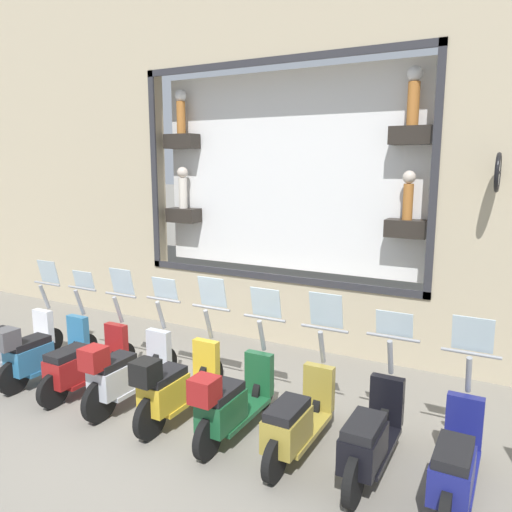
{
  "coord_description": "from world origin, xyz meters",
  "views": [
    {
      "loc": [
        -4.4,
        -3.87,
        3.22
      ],
      "look_at": [
        1.79,
        -0.51,
        1.92
      ],
      "focal_mm": 35.0,
      "sensor_mm": 36.0,
      "label": 1
    }
  ],
  "objects_px": {
    "scooter_red_6": "(85,363)",
    "scooter_teal_7": "(41,351)",
    "scooter_olive_2": "(298,418)",
    "scooter_navy_0": "(456,461)",
    "scooter_black_1": "(371,436)",
    "scooter_yellow_4": "(175,384)",
    "scooter_silver_5": "(126,371)",
    "scooter_green_3": "(231,400)",
    "scooter_white_8": "(10,344)"
  },
  "relations": [
    {
      "from": "scooter_red_6",
      "to": "scooter_teal_7",
      "type": "distance_m",
      "value": 0.83
    },
    {
      "from": "scooter_olive_2",
      "to": "scooter_navy_0",
      "type": "bearing_deg",
      "value": -90.1
    },
    {
      "from": "scooter_black_1",
      "to": "scooter_teal_7",
      "type": "bearing_deg",
      "value": 90.78
    },
    {
      "from": "scooter_yellow_4",
      "to": "scooter_silver_5",
      "type": "relative_size",
      "value": 1.0
    },
    {
      "from": "scooter_navy_0",
      "to": "scooter_teal_7",
      "type": "bearing_deg",
      "value": 90.63
    },
    {
      "from": "scooter_black_1",
      "to": "scooter_silver_5",
      "type": "relative_size",
      "value": 1.0
    },
    {
      "from": "scooter_yellow_4",
      "to": "scooter_teal_7",
      "type": "relative_size",
      "value": 1.01
    },
    {
      "from": "scooter_black_1",
      "to": "scooter_red_6",
      "type": "relative_size",
      "value": 1.01
    },
    {
      "from": "scooter_teal_7",
      "to": "scooter_silver_5",
      "type": "bearing_deg",
      "value": -89.58
    },
    {
      "from": "scooter_silver_5",
      "to": "scooter_yellow_4",
      "type": "bearing_deg",
      "value": -89.99
    },
    {
      "from": "scooter_black_1",
      "to": "scooter_silver_5",
      "type": "xyz_separation_m",
      "value": [
        -0.06,
        3.32,
        0.05
      ]
    },
    {
      "from": "scooter_yellow_4",
      "to": "scooter_teal_7",
      "type": "xyz_separation_m",
      "value": [
        -0.01,
        2.49,
        -0.02
      ]
    },
    {
      "from": "scooter_black_1",
      "to": "scooter_yellow_4",
      "type": "height_order",
      "value": "scooter_yellow_4"
    },
    {
      "from": "scooter_olive_2",
      "to": "scooter_teal_7",
      "type": "xyz_separation_m",
      "value": [
        -0.07,
        4.15,
        0.04
      ]
    },
    {
      "from": "scooter_yellow_4",
      "to": "scooter_teal_7",
      "type": "distance_m",
      "value": 2.49
    },
    {
      "from": "scooter_navy_0",
      "to": "scooter_silver_5",
      "type": "bearing_deg",
      "value": 90.71
    },
    {
      "from": "scooter_green_3",
      "to": "scooter_olive_2",
      "type": "bearing_deg",
      "value": -85.68
    },
    {
      "from": "scooter_silver_5",
      "to": "scooter_olive_2",
      "type": "bearing_deg",
      "value": -88.75
    },
    {
      "from": "scooter_navy_0",
      "to": "scooter_yellow_4",
      "type": "height_order",
      "value": "scooter_yellow_4"
    },
    {
      "from": "scooter_black_1",
      "to": "scooter_green_3",
      "type": "bearing_deg",
      "value": 92.21
    },
    {
      "from": "scooter_black_1",
      "to": "scooter_navy_0",
      "type": "bearing_deg",
      "value": -90.28
    },
    {
      "from": "scooter_silver_5",
      "to": "scooter_green_3",
      "type": "bearing_deg",
      "value": -90.3
    },
    {
      "from": "scooter_green_3",
      "to": "scooter_white_8",
      "type": "relative_size",
      "value": 1.0
    },
    {
      "from": "scooter_white_8",
      "to": "scooter_red_6",
      "type": "bearing_deg",
      "value": -89.9
    },
    {
      "from": "scooter_silver_5",
      "to": "scooter_navy_0",
      "type": "bearing_deg",
      "value": -89.29
    },
    {
      "from": "scooter_navy_0",
      "to": "scooter_white_8",
      "type": "height_order",
      "value": "scooter_navy_0"
    },
    {
      "from": "scooter_yellow_4",
      "to": "scooter_silver_5",
      "type": "distance_m",
      "value": 0.83
    },
    {
      "from": "scooter_red_6",
      "to": "scooter_black_1",
      "type": "bearing_deg",
      "value": -89.97
    },
    {
      "from": "scooter_olive_2",
      "to": "scooter_red_6",
      "type": "height_order",
      "value": "scooter_olive_2"
    },
    {
      "from": "scooter_olive_2",
      "to": "scooter_green_3",
      "type": "bearing_deg",
      "value": 94.32
    },
    {
      "from": "scooter_white_8",
      "to": "scooter_green_3",
      "type": "bearing_deg",
      "value": -90.81
    },
    {
      "from": "scooter_olive_2",
      "to": "scooter_silver_5",
      "type": "relative_size",
      "value": 0.99
    },
    {
      "from": "scooter_olive_2",
      "to": "scooter_green_3",
      "type": "xyz_separation_m",
      "value": [
        -0.06,
        0.83,
        0.04
      ]
    },
    {
      "from": "scooter_navy_0",
      "to": "scooter_white_8",
      "type": "distance_m",
      "value": 6.63
    },
    {
      "from": "scooter_navy_0",
      "to": "scooter_black_1",
      "type": "distance_m",
      "value": 0.83
    },
    {
      "from": "scooter_olive_2",
      "to": "scooter_red_6",
      "type": "xyz_separation_m",
      "value": [
        -0.0,
        3.32,
        -0.0
      ]
    },
    {
      "from": "scooter_green_3",
      "to": "scooter_yellow_4",
      "type": "relative_size",
      "value": 0.99
    },
    {
      "from": "scooter_green_3",
      "to": "scooter_white_8",
      "type": "bearing_deg",
      "value": 89.19
    },
    {
      "from": "scooter_olive_2",
      "to": "scooter_yellow_4",
      "type": "distance_m",
      "value": 1.66
    },
    {
      "from": "scooter_olive_2",
      "to": "scooter_yellow_4",
      "type": "height_order",
      "value": "scooter_yellow_4"
    },
    {
      "from": "scooter_red_6",
      "to": "scooter_yellow_4",
      "type": "bearing_deg",
      "value": -91.84
    },
    {
      "from": "scooter_black_1",
      "to": "scooter_yellow_4",
      "type": "distance_m",
      "value": 2.49
    },
    {
      "from": "scooter_navy_0",
      "to": "scooter_olive_2",
      "type": "distance_m",
      "value": 1.66
    },
    {
      "from": "scooter_olive_2",
      "to": "scooter_green_3",
      "type": "distance_m",
      "value": 0.83
    },
    {
      "from": "scooter_black_1",
      "to": "scooter_teal_7",
      "type": "relative_size",
      "value": 1.01
    },
    {
      "from": "scooter_navy_0",
      "to": "scooter_silver_5",
      "type": "xyz_separation_m",
      "value": [
        -0.05,
        4.15,
        0.07
      ]
    },
    {
      "from": "scooter_green_3",
      "to": "scooter_navy_0",
      "type": "bearing_deg",
      "value": -88.62
    },
    {
      "from": "scooter_black_1",
      "to": "scooter_silver_5",
      "type": "distance_m",
      "value": 3.32
    },
    {
      "from": "scooter_yellow_4",
      "to": "scooter_red_6",
      "type": "height_order",
      "value": "scooter_yellow_4"
    },
    {
      "from": "scooter_navy_0",
      "to": "scooter_olive_2",
      "type": "height_order",
      "value": "scooter_olive_2"
    }
  ]
}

